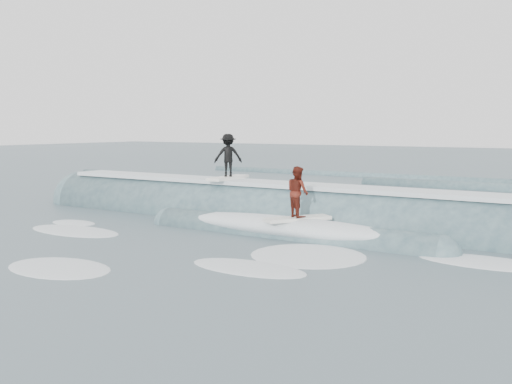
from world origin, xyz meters
The scene contains 6 objects.
ground centered at (0.00, 0.00, 0.00)m, with size 160.00×160.00×0.00m, color #41595F.
breaking_wave centered at (0.20, 3.77, 0.04)m, with size 21.40×4.07×2.57m.
surfer_black centered at (-1.80, 4.02, 2.12)m, with size 1.12×2.01×1.62m.
surfer_red centered at (2.18, 1.82, 1.24)m, with size 1.58×1.96×1.58m.
whitewater centered at (1.18, -0.91, 0.00)m, with size 14.94×7.57×0.10m.
far_swells centered at (-0.40, 17.65, 0.00)m, with size 40.53×8.65×0.80m.
Camera 1 is at (9.85, -12.68, 3.23)m, focal length 40.00 mm.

